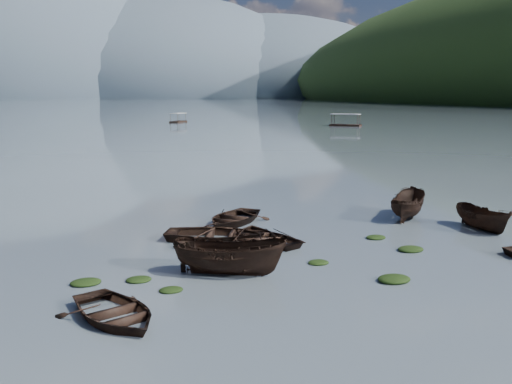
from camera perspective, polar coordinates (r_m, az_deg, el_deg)
name	(u,v)px	position (r m, az deg, el deg)	size (l,w,h in m)	color
ground_plane	(371,305)	(20.49, 11.40, -11.02)	(2400.00, 2400.00, 0.00)	slate
haze_mtn_b	(18,98)	(917.77, -22.74, 8.68)	(520.00, 520.00, 340.00)	#475666
haze_mtn_c	(154,97)	(928.59, -10.18, 9.29)	(520.00, 520.00, 260.00)	#475666
haze_mtn_d	(261,97)	(974.00, 0.47, 9.46)	(520.00, 520.00, 220.00)	#475666
rowboat_0	(115,319)	(19.45, -13.92, -12.27)	(3.02, 4.22, 0.87)	black
rowboat_1	(255,243)	(28.00, -0.09, -5.10)	(3.19, 4.47, 0.93)	black
rowboat_2	(230,274)	(23.31, -2.67, -8.22)	(1.76, 4.68, 1.81)	black
rowboat_3	(267,242)	(28.12, 1.15, -5.04)	(2.80, 3.92, 0.81)	black
rowboat_5	(482,229)	(33.02, 21.70, -3.50)	(1.48, 3.95, 1.52)	black
rowboat_6	(215,241)	(28.49, -4.10, -4.86)	(3.54, 4.96, 1.03)	black
rowboat_7	(233,223)	(32.26, -2.30, -3.09)	(3.31, 4.63, 0.96)	black
rowboat_8	(407,218)	(34.73, 14.83, -2.48)	(1.71, 4.54, 1.75)	black
weed_clump_0	(139,281)	(22.98, -11.64, -8.69)	(1.00, 0.82, 0.22)	black
weed_clump_1	(171,291)	(21.65, -8.49, -9.77)	(0.91, 0.73, 0.20)	black
weed_clump_2	(394,281)	(23.12, 13.63, -8.66)	(1.33, 1.07, 0.29)	black
weed_clump_3	(318,263)	(24.85, 6.26, -7.12)	(0.92, 0.78, 0.20)	black
weed_clump_4	(411,251)	(27.60, 15.20, -5.68)	(1.25, 0.99, 0.26)	black
weed_clump_5	(86,284)	(23.11, -16.65, -8.80)	(1.18, 0.95, 0.25)	black
weed_clump_6	(178,233)	(30.19, -7.85, -4.09)	(0.83, 0.69, 0.17)	black
weed_clump_7	(376,238)	(29.44, 11.90, -4.57)	(1.03, 0.82, 0.22)	black
pontoon_centre	(178,122)	(144.31, -7.78, 6.92)	(2.36, 5.67, 2.17)	black
pontoon_right	(345,126)	(127.99, 8.93, 6.53)	(2.79, 6.70, 2.57)	black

